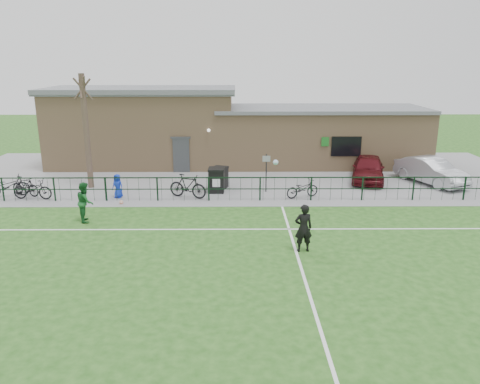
{
  "coord_description": "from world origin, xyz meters",
  "views": [
    {
      "loc": [
        -0.15,
        -13.92,
        6.7
      ],
      "look_at": [
        0.0,
        5.0,
        1.3
      ],
      "focal_mm": 35.0,
      "sensor_mm": 36.0,
      "label": 1
    }
  ],
  "objects_px": {
    "bicycle_b": "(25,186)",
    "spectator_child": "(118,186)",
    "sign_post": "(266,173)",
    "bicycle_d": "(188,186)",
    "bicycle_c": "(32,189)",
    "outfield_player": "(85,202)",
    "bare_tree": "(86,132)",
    "car_maroon": "(368,168)",
    "car_silver": "(431,171)",
    "ball_ground": "(121,202)",
    "bicycle_e": "(302,189)",
    "bicycle_a": "(8,186)",
    "wheelie_bin_left": "(220,178)",
    "wheelie_bin_right": "(217,181)"
  },
  "relations": [
    {
      "from": "car_maroon",
      "to": "bicycle_e",
      "type": "xyz_separation_m",
      "value": [
        -4.17,
        -3.29,
        -0.27
      ]
    },
    {
      "from": "bare_tree",
      "to": "bicycle_a",
      "type": "relative_size",
      "value": 2.94
    },
    {
      "from": "sign_post",
      "to": "bicycle_e",
      "type": "height_order",
      "value": "sign_post"
    },
    {
      "from": "car_maroon",
      "to": "bicycle_d",
      "type": "distance_m",
      "value": 10.41
    },
    {
      "from": "bicycle_b",
      "to": "ball_ground",
      "type": "xyz_separation_m",
      "value": [
        5.14,
        -1.41,
        -0.42
      ]
    },
    {
      "from": "wheelie_bin_left",
      "to": "ball_ground",
      "type": "xyz_separation_m",
      "value": [
        -4.61,
        -2.82,
        -0.46
      ]
    },
    {
      "from": "bare_tree",
      "to": "bicycle_c",
      "type": "distance_m",
      "value": 3.96
    },
    {
      "from": "wheelie_bin_right",
      "to": "bicycle_c",
      "type": "xyz_separation_m",
      "value": [
        -9.02,
        -1.24,
        -0.08
      ]
    },
    {
      "from": "sign_post",
      "to": "bicycle_b",
      "type": "xyz_separation_m",
      "value": [
        -12.18,
        -0.67,
        -0.5
      ]
    },
    {
      "from": "car_maroon",
      "to": "bicycle_b",
      "type": "bearing_deg",
      "value": -155.59
    },
    {
      "from": "bicycle_b",
      "to": "wheelie_bin_left",
      "type": "bearing_deg",
      "value": -60.59
    },
    {
      "from": "bicycle_b",
      "to": "spectator_child",
      "type": "xyz_separation_m",
      "value": [
        4.73,
        -0.32,
        0.1
      ]
    },
    {
      "from": "wheelie_bin_left",
      "to": "bicycle_b",
      "type": "relative_size",
      "value": 0.64
    },
    {
      "from": "wheelie_bin_right",
      "to": "bicycle_d",
      "type": "xyz_separation_m",
      "value": [
        -1.39,
        -1.06,
        0.01
      ]
    },
    {
      "from": "outfield_player",
      "to": "car_silver",
      "type": "bearing_deg",
      "value": -88.48
    },
    {
      "from": "bicycle_c",
      "to": "bicycle_e",
      "type": "distance_m",
      "value": 13.34
    },
    {
      "from": "bicycle_c",
      "to": "spectator_child",
      "type": "distance_m",
      "value": 4.15
    },
    {
      "from": "sign_post",
      "to": "car_maroon",
      "type": "distance_m",
      "value": 6.34
    },
    {
      "from": "bicycle_c",
      "to": "spectator_child",
      "type": "bearing_deg",
      "value": -81.74
    },
    {
      "from": "bicycle_c",
      "to": "outfield_player",
      "type": "xyz_separation_m",
      "value": [
        3.62,
        -3.22,
        0.32
      ]
    },
    {
      "from": "bare_tree",
      "to": "bicycle_d",
      "type": "bearing_deg",
      "value": -20.31
    },
    {
      "from": "bicycle_d",
      "to": "bicycle_e",
      "type": "bearing_deg",
      "value": -68.91
    },
    {
      "from": "spectator_child",
      "to": "wheelie_bin_left",
      "type": "bearing_deg",
      "value": 38.72
    },
    {
      "from": "car_maroon",
      "to": "ball_ground",
      "type": "distance_m",
      "value": 13.68
    },
    {
      "from": "sign_post",
      "to": "bicycle_d",
      "type": "distance_m",
      "value": 4.12
    },
    {
      "from": "bare_tree",
      "to": "wheelie_bin_right",
      "type": "distance_m",
      "value": 7.29
    },
    {
      "from": "bicycle_b",
      "to": "bicycle_e",
      "type": "distance_m",
      "value": 13.93
    },
    {
      "from": "car_maroon",
      "to": "bicycle_e",
      "type": "distance_m",
      "value": 5.32
    },
    {
      "from": "sign_post",
      "to": "car_maroon",
      "type": "relative_size",
      "value": 0.47
    },
    {
      "from": "car_maroon",
      "to": "bicycle_a",
      "type": "distance_m",
      "value": 19.18
    },
    {
      "from": "bicycle_b",
      "to": "bicycle_c",
      "type": "relative_size",
      "value": 0.85
    },
    {
      "from": "bare_tree",
      "to": "car_maroon",
      "type": "xyz_separation_m",
      "value": [
        15.3,
        1.28,
        -2.26
      ]
    },
    {
      "from": "sign_post",
      "to": "ball_ground",
      "type": "distance_m",
      "value": 7.4
    },
    {
      "from": "wheelie_bin_right",
      "to": "car_silver",
      "type": "distance_m",
      "value": 11.91
    },
    {
      "from": "spectator_child",
      "to": "ball_ground",
      "type": "bearing_deg",
      "value": -49.91
    },
    {
      "from": "sign_post",
      "to": "outfield_player",
      "type": "xyz_separation_m",
      "value": [
        -7.97,
        -4.44,
        -0.17
      ]
    },
    {
      "from": "bicycle_b",
      "to": "bicycle_c",
      "type": "bearing_deg",
      "value": -111.82
    },
    {
      "from": "wheelie_bin_right",
      "to": "bicycle_d",
      "type": "height_order",
      "value": "bicycle_d"
    },
    {
      "from": "bicycle_a",
      "to": "bicycle_c",
      "type": "relative_size",
      "value": 1.04
    },
    {
      "from": "car_silver",
      "to": "ball_ground",
      "type": "height_order",
      "value": "car_silver"
    },
    {
      "from": "bicycle_e",
      "to": "ball_ground",
      "type": "bearing_deg",
      "value": 75.68
    },
    {
      "from": "car_silver",
      "to": "bicycle_d",
      "type": "xyz_separation_m",
      "value": [
        -13.19,
        -2.69,
        -0.12
      ]
    },
    {
      "from": "bicycle_b",
      "to": "bicycle_e",
      "type": "height_order",
      "value": "bicycle_b"
    },
    {
      "from": "wheelie_bin_left",
      "to": "bicycle_a",
      "type": "xyz_separation_m",
      "value": [
        -10.6,
        -1.48,
        0.0
      ]
    },
    {
      "from": "bare_tree",
      "to": "bicycle_e",
      "type": "height_order",
      "value": "bare_tree"
    },
    {
      "from": "bicycle_a",
      "to": "bicycle_d",
      "type": "bearing_deg",
      "value": -111.74
    },
    {
      "from": "car_maroon",
      "to": "bicycle_c",
      "type": "distance_m",
      "value": 17.85
    },
    {
      "from": "bicycle_d",
      "to": "sign_post",
      "type": "bearing_deg",
      "value": -54.1
    },
    {
      "from": "bicycle_a",
      "to": "bicycle_b",
      "type": "height_order",
      "value": "bicycle_a"
    },
    {
      "from": "sign_post",
      "to": "car_maroon",
      "type": "height_order",
      "value": "sign_post"
    }
  ]
}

